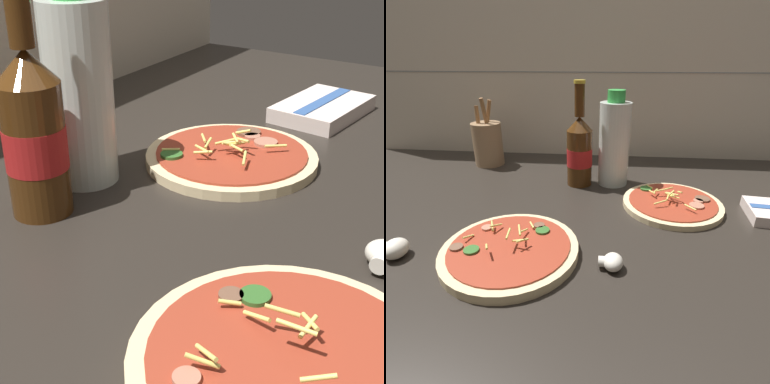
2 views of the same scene
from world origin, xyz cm
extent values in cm
cube|color=#28231E|center=(0.00, 0.00, 1.25)|extent=(160.00, 90.00, 2.50)
cylinder|color=beige|center=(-11.21, -15.12, 3.33)|extent=(24.13, 24.13, 1.67)
cylinder|color=#9E3823|center=(-11.21, -15.12, 4.32)|extent=(21.23, 21.23, 0.30)
cylinder|color=#B7755B|center=(-17.32, -10.07, 4.67)|extent=(2.03, 2.03, 0.40)
cylinder|color=brown|center=(-7.49, -8.22, 4.67)|extent=(2.13, 2.13, 0.40)
cylinder|color=#336628|center=(-6.47, -9.93, 4.67)|extent=(2.67, 2.67, 0.40)
cylinder|color=#EADB6B|center=(-11.17, -15.38, 7.10)|extent=(0.63, 3.04, 0.53)
cylinder|color=#EADB6B|center=(-9.42, -15.63, 6.00)|extent=(2.34, 0.72, 0.95)
cylinder|color=#EADB6B|center=(-9.65, -11.61, 5.42)|extent=(1.12, 2.69, 1.11)
cylinder|color=#EADB6B|center=(-8.75, -15.53, 5.97)|extent=(1.91, 2.02, 0.75)
cylinder|color=#EADB6B|center=(-9.70, -13.63, 6.85)|extent=(1.24, 2.64, 0.86)
cylinder|color=#EADB6B|center=(-8.80, -8.78, 5.04)|extent=(1.33, 1.78, 0.69)
cylinder|color=#EADB6B|center=(-15.98, -10.53, 5.41)|extent=(1.34, 2.51, 1.14)
cylinder|color=#EADB6B|center=(-14.02, -18.20, 6.17)|extent=(1.33, 2.35, 1.01)
cylinder|color=#EADB6B|center=(-15.27, -10.43, 5.55)|extent=(1.68, 2.60, 1.14)
cylinder|color=beige|center=(20.64, 6.96, 3.15)|extent=(22.65, 22.65, 1.30)
cylinder|color=#9E3823|center=(20.64, 6.96, 3.95)|extent=(19.93, 19.93, 0.30)
cylinder|color=#336628|center=(15.20, 12.82, 4.30)|extent=(2.90, 2.90, 0.40)
cylinder|color=#B7755B|center=(26.43, 6.80, 4.30)|extent=(2.21, 2.21, 0.40)
cylinder|color=#B7755B|center=(25.47, 4.32, 4.30)|extent=(3.23, 3.23, 0.40)
cylinder|color=brown|center=(27.66, 8.02, 4.30)|extent=(3.40, 3.40, 0.40)
cylinder|color=#EADB6B|center=(23.43, 1.95, 5.02)|extent=(2.22, 2.47, 0.46)
cylinder|color=#EADB6B|center=(20.24, 7.00, 5.52)|extent=(1.02, 1.92, 0.72)
cylinder|color=#EADB6B|center=(19.58, 6.86, 5.53)|extent=(1.84, 1.32, 0.98)
cylinder|color=#EADB6B|center=(20.20, 10.99, 5.30)|extent=(2.78, 2.28, 0.56)
cylinder|color=#EADB6B|center=(21.83, 5.94, 6.72)|extent=(0.78, 2.08, 0.93)
cylinder|color=#EADB6B|center=(16.15, 8.67, 5.24)|extent=(1.37, 2.32, 0.58)
cylinder|color=#EADB6B|center=(20.60, 6.09, 5.41)|extent=(2.67, 1.23, 0.63)
cylinder|color=#EADB6B|center=(20.40, 5.16, 6.17)|extent=(1.14, 2.10, 0.63)
cylinder|color=#EADB6B|center=(19.18, 5.45, 5.45)|extent=(1.01, 2.19, 0.50)
cylinder|color=#EADB6B|center=(20.63, 7.70, 5.43)|extent=(2.69, 2.46, 0.76)
cylinder|color=#EADB6B|center=(17.26, 3.35, 5.24)|extent=(2.97, 1.48, 0.83)
cylinder|color=#EADB6B|center=(16.13, 13.54, 4.55)|extent=(1.58, 2.21, 0.37)
cylinder|color=#EADB6B|center=(18.36, 9.22, 5.61)|extent=(2.50, 0.90, 0.74)
cylinder|color=#EADB6B|center=(16.95, 9.29, 5.26)|extent=(1.64, 2.83, 0.48)
cylinder|color=#EADB6B|center=(20.04, 6.14, 6.37)|extent=(1.59, 1.67, 0.87)
cylinder|color=#47280F|center=(-2.21, 18.54, 9.90)|extent=(6.71, 6.71, 14.79)
cone|color=#47280F|center=(-2.21, 18.54, 19.06)|extent=(6.71, 6.71, 3.55)
cylinder|color=#47280F|center=(-2.21, 18.54, 24.78)|extent=(2.55, 2.55, 7.88)
cylinder|color=red|center=(-2.21, 18.54, 10.19)|extent=(6.78, 6.78, 4.73)
cylinder|color=silver|center=(6.82, 20.05, 13.37)|extent=(8.08, 8.08, 21.73)
cylinder|color=white|center=(5.26, -17.11, 3.86)|extent=(1.75, 1.75, 1.75)
cube|color=beige|center=(44.75, 3.44, 3.70)|extent=(17.84, 12.57, 2.40)
cube|color=#335693|center=(44.75, 3.44, 4.98)|extent=(16.01, 3.71, 0.16)
camera|label=1|loc=(-42.73, -26.32, 34.24)|focal=55.00mm
camera|label=2|loc=(5.12, -57.48, 34.82)|focal=28.00mm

